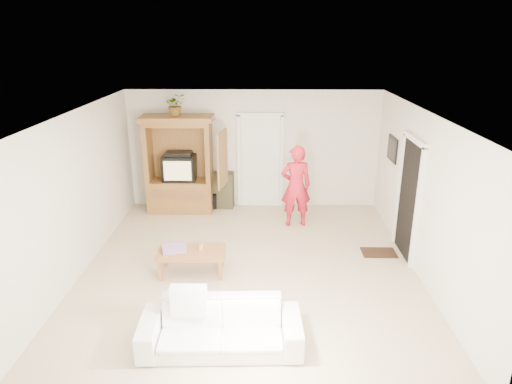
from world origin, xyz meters
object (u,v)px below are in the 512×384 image
sofa (221,327)px  coffee_table (192,254)px  armoire (181,171)px  man (296,186)px

sofa → coffee_table: size_ratio=1.80×
armoire → sofa: (1.28, -4.68, -0.62)m
sofa → coffee_table: (-0.64, 1.85, 0.06)m
coffee_table → armoire: bearing=100.8°
sofa → armoire: bearing=103.2°
sofa → coffee_table: 1.96m
man → sofa: man is taller
sofa → man: bearing=71.2°
man → sofa: size_ratio=0.83×
armoire → sofa: bearing=-74.7°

